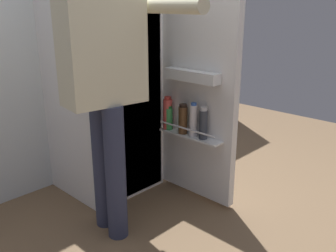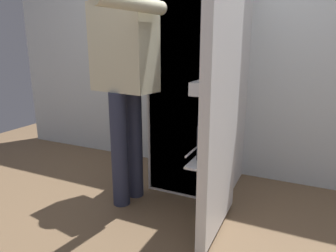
{
  "view_description": "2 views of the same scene",
  "coord_description": "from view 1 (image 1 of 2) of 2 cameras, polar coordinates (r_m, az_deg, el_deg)",
  "views": [
    {
      "loc": [
        -1.55,
        -1.58,
        1.33
      ],
      "look_at": [
        0.01,
        -0.1,
        0.62
      ],
      "focal_mm": 39.0,
      "sensor_mm": 36.0,
      "label": 1
    },
    {
      "loc": [
        0.78,
        -1.71,
        1.12
      ],
      "look_at": [
        0.01,
        -0.06,
        0.63
      ],
      "focal_mm": 32.33,
      "sensor_mm": 36.0,
      "label": 2
    }
  ],
  "objects": [
    {
      "name": "ground_plane",
      "position": [
        2.59,
        -1.68,
        -12.8
      ],
      "size": [
        5.69,
        5.69,
        0.0
      ],
      "primitive_type": "plane",
      "color": "brown"
    },
    {
      "name": "person",
      "position": [
        2.05,
        -9.78,
        8.14
      ],
      "size": [
        0.55,
        0.79,
        1.64
      ],
      "color": "#2D334C",
      "rests_on": "ground_plane"
    },
    {
      "name": "kitchen_wall",
      "position": [
        2.93,
        -15.09,
        17.57
      ],
      "size": [
        4.4,
        0.1,
        2.66
      ],
      "primitive_type": "cube",
      "color": "silver",
      "rests_on": "ground_plane"
    },
    {
      "name": "refrigerator",
      "position": [
        2.66,
        -8.88,
        6.76
      ],
      "size": [
        0.68,
        1.22,
        1.63
      ],
      "color": "white",
      "rests_on": "ground_plane"
    }
  ]
}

